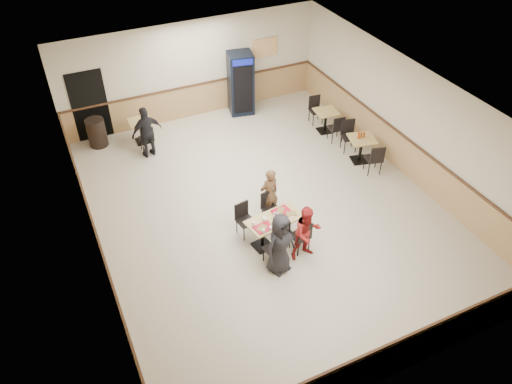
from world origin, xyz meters
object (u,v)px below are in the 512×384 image
diner_woman_right (307,233)px  diner_man_opposite (269,194)px  pepsi_cooler (241,83)px  main_table (274,226)px  trash_bin (97,133)px  side_table_near (361,146)px  back_table (141,128)px  side_table_far (326,118)px  diner_woman_left (280,244)px  lone_diner (147,132)px

diner_woman_right → diner_man_opposite: diner_man_opposite is taller
pepsi_cooler → diner_woman_right: bearing=-89.9°
main_table → trash_bin: size_ratio=1.60×
side_table_near → back_table: 6.23m
side_table_far → back_table: (-5.09, 1.77, 0.00)m
side_table_near → pepsi_cooler: (-1.86, 3.89, 0.49)m
main_table → diner_woman_left: 0.91m
side_table_near → back_table: side_table_near is taller
main_table → side_table_far: size_ratio=1.89×
diner_woman_left → back_table: (-1.32, 6.12, -0.28)m
diner_woman_right → diner_man_opposite: (-0.15, 1.51, 0.01)m
pepsi_cooler → trash_bin: 4.54m
side_table_near → trash_bin: 7.43m
diner_man_opposite → lone_diner: size_ratio=0.91×
pepsi_cooler → diner_man_opposite: bearing=-94.9°
diner_woman_left → side_table_near: 4.66m
trash_bin → main_table: bearing=-63.7°
side_table_far → back_table: 5.39m
diner_woman_left → diner_woman_right: 0.72m
side_table_far → trash_bin: size_ratio=0.85×
lone_diner → side_table_far: (5.09, -0.99, -0.30)m
back_table → pepsi_cooler: size_ratio=0.35×
diner_woman_left → pepsi_cooler: bearing=55.4°
lone_diner → pepsi_cooler: size_ratio=0.77×
diner_woman_right → diner_man_opposite: size_ratio=0.99×
lone_diner → diner_woman_right: bearing=100.2°
back_table → trash_bin: size_ratio=0.82×
diner_woman_left → back_table: 6.27m
main_table → side_table_far: (3.50, 3.54, 0.01)m
diner_woman_left → diner_woman_right: (0.70, 0.11, -0.07)m
side_table_near → side_table_far: size_ratio=1.16×
diner_woman_right → side_table_near: 4.02m
back_table → trash_bin: bearing=163.7°
back_table → side_table_far: bearing=-19.2°
side_table_far → diner_woman_right: bearing=-125.9°
main_table → diner_woman_right: 0.85m
diner_woman_left → side_table_far: size_ratio=2.10×
side_table_near → pepsi_cooler: bearing=115.5°
diner_woman_right → pepsi_cooler: bearing=77.7°
side_table_near → pepsi_cooler: pepsi_cooler is taller
lone_diner → side_table_far: size_ratio=2.13×
back_table → diner_woman_left: bearing=-77.8°
main_table → diner_woman_left: bearing=-117.9°
side_table_near → trash_bin: size_ratio=0.98×
lone_diner → side_table_near: 5.84m
main_table → diner_woman_right: bearing=-67.6°
back_table → trash_bin: (-1.20, 0.35, -0.04)m
lone_diner → back_table: size_ratio=2.19×
lone_diner → side_table_near: lone_diner is taller
main_table → trash_bin: bearing=107.2°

